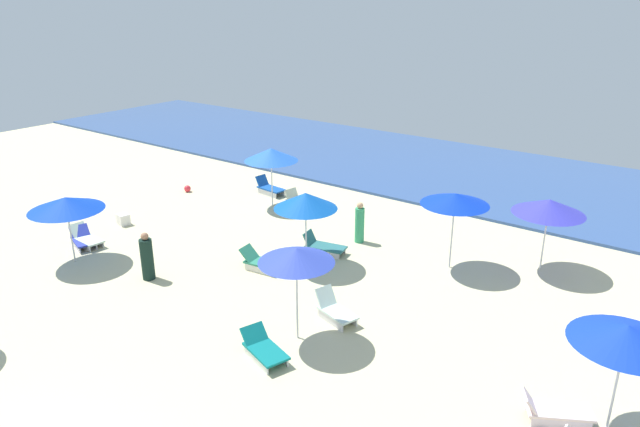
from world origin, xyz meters
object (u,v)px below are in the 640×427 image
object	(u,v)px
lounge_chair_1_0	(300,202)
umbrella_1	(271,155)
cooler_box_1	(123,219)
beachgoer_2	(147,258)
umbrella_3	(549,207)
beachgoer_0	(360,224)
umbrella_0	(66,204)
lounge_chair_0_0	(86,238)
umbrella_6	(455,199)
lounge_chair_0_1	(83,239)
beach_ball_0	(187,189)
lounge_chair_1_1	(270,188)
lounge_chair_5_1	(554,410)
umbrella_2	(306,201)
umbrella_7	(296,255)
lounge_chair_7_0	(264,349)
lounge_chair_7_1	(335,310)
umbrella_5	(627,335)
lounge_chair_2_1	(260,262)

from	to	relation	value
lounge_chair_1_0	umbrella_1	bearing A→B (deg)	124.33
cooler_box_1	beachgoer_2	bearing A→B (deg)	-15.98
umbrella_3	cooler_box_1	bearing A→B (deg)	-158.29
beachgoer_0	beachgoer_2	xyz separation A→B (m)	(-3.73, -6.42, 0.01)
umbrella_0	lounge_chair_0_0	xyz separation A→B (m)	(-0.88, 1.02, -1.80)
umbrella_6	beachgoer_0	world-z (taller)	umbrella_6
beachgoer_0	beachgoer_2	distance (m)	7.42
umbrella_3	lounge_chair_0_1	bearing A→B (deg)	-150.28
beach_ball_0	lounge_chair_1_1	bearing A→B (deg)	32.09
beachgoer_0	lounge_chair_1_1	bearing A→B (deg)	112.12
lounge_chair_5_1	beach_ball_0	bearing A→B (deg)	42.63
umbrella_6	cooler_box_1	size ratio (longest dim) A/B	5.61
umbrella_3	umbrella_1	bearing A→B (deg)	-177.08
beachgoer_0	cooler_box_1	xyz separation A→B (m)	(-8.30, -4.07, -0.49)
lounge_chair_0_1	umbrella_6	xyz separation A→B (m)	(11.21, 6.20, 2.12)
lounge_chair_0_0	umbrella_2	world-z (taller)	umbrella_2
lounge_chair_1_0	umbrella_7	size ratio (longest dim) A/B	0.58
lounge_chair_1_1	beach_ball_0	bearing A→B (deg)	128.59
beachgoer_2	lounge_chair_7_0	bearing A→B (deg)	-148.06
umbrella_7	beachgoer_2	size ratio (longest dim) A/B	1.64
lounge_chair_1_1	lounge_chair_7_1	size ratio (longest dim) A/B	1.05
lounge_chair_0_0	beachgoer_2	xyz separation A→B (m)	(3.93, -0.34, 0.46)
beachgoer_0	beach_ball_0	world-z (taller)	beachgoer_0
lounge_chair_1_0	umbrella_3	xyz separation A→B (m)	(9.98, 0.06, 1.93)
lounge_chair_1_0	umbrella_5	bearing A→B (deg)	-107.23
beach_ball_0	umbrella_3	bearing A→B (deg)	5.51
lounge_chair_7_0	umbrella_3	bearing A→B (deg)	-5.18
umbrella_7	lounge_chair_0_1	bearing A→B (deg)	179.58
lounge_chair_0_0	cooler_box_1	size ratio (longest dim) A/B	3.12
umbrella_5	umbrella_6	bearing A→B (deg)	139.06
cooler_box_1	beachgoer_0	bearing A→B (deg)	37.32
lounge_chair_0_1	umbrella_2	world-z (taller)	umbrella_2
lounge_chair_2_1	beach_ball_0	size ratio (longest dim) A/B	4.49
lounge_chair_0_1	umbrella_5	bearing A→B (deg)	-68.45
umbrella_7	umbrella_3	bearing A→B (deg)	64.08
lounge_chair_1_1	lounge_chair_5_1	world-z (taller)	lounge_chair_1_1
umbrella_1	lounge_chair_1_1	distance (m)	2.50
umbrella_6	beachgoer_2	distance (m)	9.83
umbrella_2	beach_ball_0	world-z (taller)	umbrella_2
umbrella_3	umbrella_7	distance (m)	8.76
umbrella_0	lounge_chair_1_0	xyz separation A→B (m)	(2.78, 8.66, -1.80)
lounge_chair_2_1	beachgoer_2	world-z (taller)	beachgoer_2
umbrella_1	lounge_chair_5_1	distance (m)	15.15
lounge_chair_0_0	cooler_box_1	world-z (taller)	lounge_chair_0_0
umbrella_3	lounge_chair_2_1	bearing A→B (deg)	-143.41
umbrella_0	beach_ball_0	bearing A→B (deg)	109.93
lounge_chair_7_1	beachgoer_2	xyz separation A→B (m)	(-6.14, -1.48, 0.43)
lounge_chair_1_0	lounge_chair_7_0	bearing A→B (deg)	-136.98
lounge_chair_7_1	beach_ball_0	world-z (taller)	lounge_chair_7_1
umbrella_2	cooler_box_1	size ratio (longest dim) A/B	5.50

